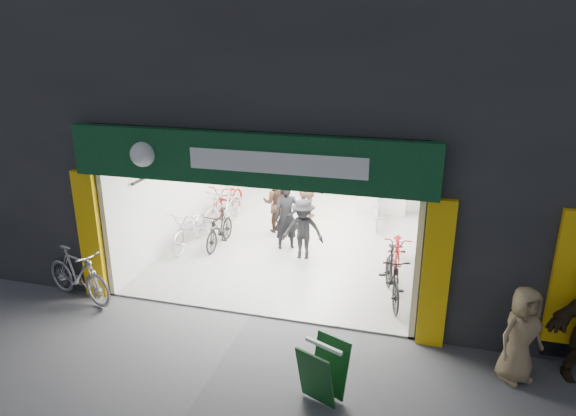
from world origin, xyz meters
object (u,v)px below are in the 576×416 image
at_px(pedestrian_near, 521,335).
at_px(bike_right_front, 392,276).
at_px(bike_left_front, 190,227).
at_px(sandwich_board, 323,370).
at_px(parked_bike, 78,274).

bearing_deg(pedestrian_near, bike_right_front, 100.03).
xyz_separation_m(bike_left_front, pedestrian_near, (7.03, -3.38, 0.27)).
relative_size(pedestrian_near, sandwich_board, 1.74).
bearing_deg(sandwich_board, bike_left_front, 156.48).
distance_m(bike_left_front, parked_bike, 3.16).
distance_m(bike_left_front, bike_right_front, 5.20).
distance_m(bike_right_front, parked_bike, 6.17).
height_order(parked_bike, sandwich_board, parked_bike).
height_order(bike_left_front, bike_right_front, bike_right_front).
xyz_separation_m(pedestrian_near, sandwich_board, (-2.75, -1.24, -0.28)).
bearing_deg(sandwich_board, pedestrian_near, 47.86).
relative_size(bike_left_front, pedestrian_near, 1.25).
xyz_separation_m(bike_left_front, sandwich_board, (4.28, -4.61, -0.02)).
bearing_deg(bike_right_front, pedestrian_near, -55.98).
height_order(bike_right_front, sandwich_board, bike_right_front).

